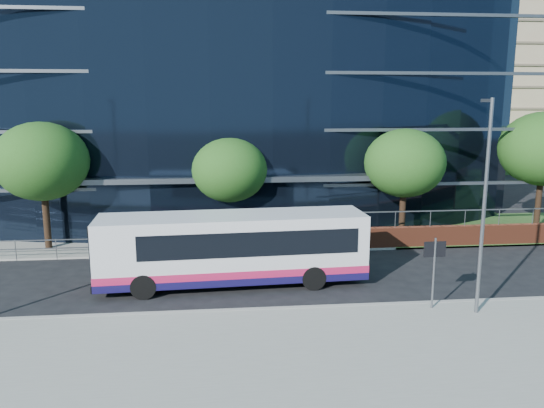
{
  "coord_description": "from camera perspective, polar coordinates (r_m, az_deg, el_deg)",
  "views": [
    {
      "loc": [
        -3.63,
        -20.26,
        8.02
      ],
      "look_at": [
        -0.74,
        8.0,
        2.5
      ],
      "focal_mm": 35.0,
      "sensor_mm": 36.0,
      "label": 1
    }
  ],
  "objects": [
    {
      "name": "city_bus",
      "position": [
        23.44,
        -3.99,
        -4.73
      ],
      "size": [
        11.83,
        3.29,
        3.17
      ],
      "rotation": [
        0.0,
        0.0,
        0.05
      ],
      "color": "silver",
      "rests_on": "ground"
    },
    {
      "name": "streetlight_east",
      "position": [
        20.8,
        21.86,
        0.28
      ],
      "size": [
        0.15,
        0.77,
        8.0
      ],
      "color": "slate",
      "rests_on": "pavement_near"
    },
    {
      "name": "tree_far_d",
      "position": [
        36.18,
        27.18,
        5.29
      ],
      "size": [
        5.28,
        5.28,
        7.44
      ],
      "color": "black",
      "rests_on": "ground"
    },
    {
      "name": "street_sign",
      "position": [
        21.19,
        17.07,
        -5.59
      ],
      "size": [
        0.85,
        0.09,
        2.8
      ],
      "color": "slate",
      "rests_on": "pavement_near"
    },
    {
      "name": "tree_dist_e",
      "position": [
        66.38,
        18.94,
        7.39
      ],
      "size": [
        4.62,
        4.62,
        6.51
      ],
      "color": "black",
      "rests_on": "ground"
    },
    {
      "name": "yellow_line_inner",
      "position": [
        21.49,
        4.4,
        -10.94
      ],
      "size": [
        80.0,
        0.08,
        0.01
      ],
      "primitive_type": "cube",
      "color": "gold",
      "rests_on": "ground"
    },
    {
      "name": "apartment_block",
      "position": [
        85.33,
        19.33,
        12.47
      ],
      "size": [
        60.0,
        42.0,
        30.0
      ],
      "color": "#2D511E",
      "rests_on": "ground"
    },
    {
      "name": "tree_far_b",
      "position": [
        30.01,
        -4.59,
        3.66
      ],
      "size": [
        4.29,
        4.29,
        6.05
      ],
      "color": "black",
      "rests_on": "ground"
    },
    {
      "name": "far_forecourt",
      "position": [
        32.34,
        -9.87,
        -3.44
      ],
      "size": [
        50.0,
        8.0,
        0.1
      ],
      "primitive_type": "cube",
      "color": "gray",
      "rests_on": "ground"
    },
    {
      "name": "tree_far_c",
      "position": [
        31.32,
        14.09,
        4.27
      ],
      "size": [
        4.62,
        4.62,
        6.51
      ],
      "color": "black",
      "rests_on": "ground"
    },
    {
      "name": "kerb",
      "position": [
        21.14,
        4.58,
        -11.11
      ],
      "size": [
        80.0,
        0.25,
        0.16
      ],
      "primitive_type": "cube",
      "color": "gray",
      "rests_on": "ground"
    },
    {
      "name": "yellow_line_outer",
      "position": [
        21.35,
        4.47,
        -11.09
      ],
      "size": [
        80.0,
        0.08,
        0.01
      ],
      "primitive_type": "cube",
      "color": "gold",
      "rests_on": "ground"
    },
    {
      "name": "glass_office",
      "position": [
        41.11,
        -6.46,
        10.89
      ],
      "size": [
        44.0,
        23.1,
        16.0
      ],
      "color": "black",
      "rests_on": "ground"
    },
    {
      "name": "guard_railings",
      "position": [
        28.53,
        -14.48,
        -3.99
      ],
      "size": [
        24.0,
        0.05,
        1.1
      ],
      "color": "slate",
      "rests_on": "ground"
    },
    {
      "name": "ground",
      "position": [
        22.09,
        4.1,
        -10.33
      ],
      "size": [
        200.0,
        200.0,
        0.0
      ],
      "primitive_type": "plane",
      "color": "black",
      "rests_on": "ground"
    },
    {
      "name": "pavement_near",
      "position": [
        17.58,
        7.01,
        -15.97
      ],
      "size": [
        80.0,
        8.0,
        0.15
      ],
      "primitive_type": "cube",
      "color": "gray",
      "rests_on": "ground"
    },
    {
      "name": "tree_far_a",
      "position": [
        30.88,
        -23.53,
        4.21
      ],
      "size": [
        4.95,
        4.95,
        6.98
      ],
      "color": "black",
      "rests_on": "ground"
    }
  ]
}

